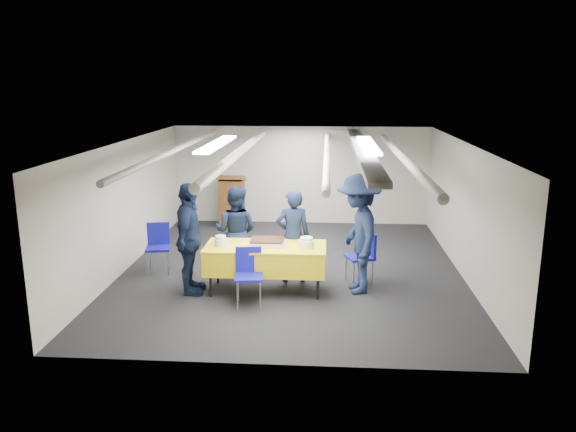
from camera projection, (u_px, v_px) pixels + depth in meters
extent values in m
plane|color=black|center=(292.00, 270.00, 10.17)|extent=(7.00, 7.00, 0.00)
cube|color=beige|center=(301.00, 175.00, 13.28)|extent=(6.00, 0.02, 2.30)
cube|color=beige|center=(126.00, 205.00, 10.10)|extent=(0.02, 7.00, 2.30)
cube|color=beige|center=(464.00, 211.00, 9.70)|extent=(0.02, 7.00, 2.30)
cube|color=silver|center=(292.00, 143.00, 9.63)|extent=(6.00, 7.00, 0.02)
cylinder|color=silver|center=(178.00, 149.00, 9.79)|extent=(0.10, 6.90, 0.10)
cylinder|color=silver|center=(240.00, 151.00, 9.72)|extent=(0.14, 6.90, 0.14)
cylinder|color=silver|center=(327.00, 155.00, 9.63)|extent=(0.10, 6.90, 0.10)
cylinder|color=silver|center=(403.00, 158.00, 9.55)|extent=(0.14, 6.90, 0.14)
cube|color=gray|center=(362.00, 149.00, 9.57)|extent=(0.28, 6.90, 0.08)
cube|color=white|center=(217.00, 144.00, 9.72)|extent=(0.25, 2.60, 0.04)
cube|color=white|center=(368.00, 145.00, 9.55)|extent=(0.25, 2.60, 0.04)
cube|color=#0C591E|center=(221.00, 141.00, 13.20)|extent=(0.30, 0.04, 0.12)
cylinder|color=black|center=(211.00, 286.00, 8.87)|extent=(0.04, 0.04, 0.36)
cylinder|color=black|center=(318.00, 288.00, 8.75)|extent=(0.04, 0.04, 0.36)
cylinder|color=black|center=(218.00, 273.00, 9.45)|extent=(0.04, 0.04, 0.36)
cylinder|color=black|center=(318.00, 275.00, 9.34)|extent=(0.04, 0.04, 0.36)
cube|color=yellow|center=(266.00, 259.00, 9.02)|extent=(1.91, 0.83, 0.39)
cube|color=yellow|center=(265.00, 247.00, 8.97)|extent=(1.93, 0.85, 0.03)
cube|color=white|center=(267.00, 243.00, 9.02)|extent=(0.53, 0.42, 0.06)
cube|color=black|center=(267.00, 240.00, 9.01)|extent=(0.51, 0.40, 0.03)
sphere|color=navy|center=(251.00, 243.00, 8.84)|extent=(0.04, 0.04, 0.04)
sphere|color=navy|center=(254.00, 236.00, 9.21)|extent=(0.04, 0.04, 0.04)
sphere|color=navy|center=(258.00, 243.00, 8.83)|extent=(0.04, 0.04, 0.04)
sphere|color=navy|center=(261.00, 237.00, 9.20)|extent=(0.04, 0.04, 0.04)
sphere|color=navy|center=(266.00, 243.00, 8.82)|extent=(0.04, 0.04, 0.04)
sphere|color=navy|center=(268.00, 237.00, 9.19)|extent=(0.04, 0.04, 0.04)
sphere|color=navy|center=(273.00, 243.00, 8.81)|extent=(0.04, 0.04, 0.04)
sphere|color=navy|center=(275.00, 237.00, 9.18)|extent=(0.04, 0.04, 0.04)
sphere|color=navy|center=(281.00, 244.00, 8.81)|extent=(0.04, 0.04, 0.04)
sphere|color=navy|center=(282.00, 237.00, 9.18)|extent=(0.04, 0.04, 0.04)
sphere|color=navy|center=(251.00, 241.00, 8.93)|extent=(0.04, 0.04, 0.04)
sphere|color=navy|center=(282.00, 242.00, 8.90)|extent=(0.04, 0.04, 0.04)
sphere|color=navy|center=(251.00, 240.00, 9.02)|extent=(0.04, 0.04, 0.04)
sphere|color=navy|center=(283.00, 240.00, 8.99)|extent=(0.04, 0.04, 0.04)
sphere|color=navy|center=(252.00, 238.00, 9.12)|extent=(0.04, 0.04, 0.04)
sphere|color=navy|center=(283.00, 239.00, 9.08)|extent=(0.04, 0.04, 0.04)
cylinder|color=white|center=(221.00, 242.00, 8.95)|extent=(0.20, 0.20, 0.11)
cylinder|color=white|center=(221.00, 237.00, 8.93)|extent=(0.17, 0.17, 0.05)
cylinder|color=white|center=(306.00, 244.00, 8.86)|extent=(0.24, 0.24, 0.12)
cylinder|color=white|center=(306.00, 239.00, 8.84)|extent=(0.20, 0.20, 0.05)
cube|color=brown|center=(232.00, 203.00, 13.10)|extent=(0.55, 0.45, 1.10)
cube|color=brown|center=(231.00, 178.00, 12.93)|extent=(0.62, 0.53, 0.21)
cylinder|color=gold|center=(230.00, 199.00, 12.84)|extent=(0.28, 0.02, 0.28)
cylinder|color=gray|center=(237.00, 296.00, 8.36)|extent=(0.02, 0.02, 0.43)
cylinder|color=gray|center=(260.00, 295.00, 8.38)|extent=(0.02, 0.02, 0.43)
cylinder|color=gray|center=(238.00, 288.00, 8.69)|extent=(0.02, 0.02, 0.43)
cylinder|color=gray|center=(260.00, 287.00, 8.71)|extent=(0.02, 0.02, 0.43)
cube|color=#13139A|center=(249.00, 277.00, 8.48)|extent=(0.47, 0.47, 0.04)
cube|color=#13139A|center=(249.00, 259.00, 8.61)|extent=(0.40, 0.09, 0.40)
cylinder|color=gray|center=(346.00, 268.00, 9.59)|extent=(0.02, 0.02, 0.43)
cylinder|color=gray|center=(354.00, 274.00, 9.28)|extent=(0.02, 0.02, 0.43)
cylinder|color=gray|center=(364.00, 266.00, 9.69)|extent=(0.02, 0.02, 0.43)
cylinder|color=gray|center=(373.00, 273.00, 9.37)|extent=(0.02, 0.02, 0.43)
cube|color=#13139A|center=(360.00, 257.00, 9.43)|extent=(0.54, 0.54, 0.04)
cube|color=#13139A|center=(370.00, 244.00, 9.43)|extent=(0.18, 0.39, 0.40)
cylinder|color=gray|center=(148.00, 264.00, 9.81)|extent=(0.02, 0.02, 0.43)
cylinder|color=gray|center=(168.00, 263.00, 9.85)|extent=(0.02, 0.02, 0.43)
cylinder|color=gray|center=(150.00, 258.00, 10.13)|extent=(0.02, 0.02, 0.43)
cylinder|color=gray|center=(169.00, 257.00, 10.18)|extent=(0.02, 0.02, 0.43)
cube|color=#13139A|center=(158.00, 248.00, 9.94)|extent=(0.49, 0.49, 0.04)
cube|color=#13139A|center=(159.00, 233.00, 10.07)|extent=(0.40, 0.12, 0.40)
imported|color=black|center=(293.00, 236.00, 9.42)|extent=(0.65, 0.50, 1.60)
imported|color=black|center=(236.00, 231.00, 9.70)|extent=(0.88, 0.75, 1.60)
imported|color=black|center=(189.00, 239.00, 8.86)|extent=(0.47, 1.07, 1.80)
imported|color=black|center=(358.00, 234.00, 8.92)|extent=(0.89, 1.34, 1.92)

